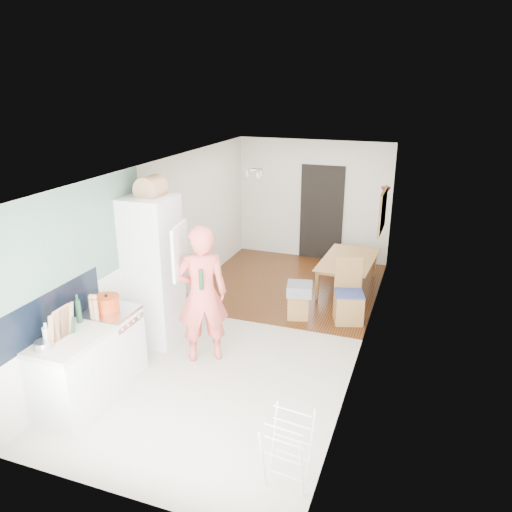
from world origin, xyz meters
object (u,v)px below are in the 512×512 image
Objects in this scene: drying_rack at (287,452)px; person at (201,283)px; stool at (298,305)px; dining_table at (349,276)px; dining_chair at (349,292)px.

person is at bearing 140.05° from drying_rack.
drying_rack is at bearing -76.42° from stool.
dining_table is at bearing -146.79° from person.
dining_table is at bearing 69.07° from stool.
dining_table reaches higher than stool.
person is 2.99× the size of drying_rack.
person is at bearing -151.28° from dining_chair.
drying_rack is (0.27, -4.91, 0.13)m from dining_table.
dining_chair reaches higher than drying_rack.
person is at bearing 157.25° from dining_table.
dining_chair is at bearing 9.36° from stool.
dining_chair is (0.22, -1.34, 0.27)m from dining_table.
dining_table is at bearing 81.74° from dining_chair.
stool is 3.54m from drying_rack.
dining_table is 1.39m from dining_chair.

